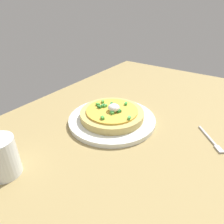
% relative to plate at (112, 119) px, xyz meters
% --- Properties ---
extents(dining_table, '(1.17, 0.89, 0.03)m').
position_rel_plate_xyz_m(dining_table, '(-0.06, 0.11, -0.02)').
color(dining_table, '#9A8451').
rests_on(dining_table, ground).
extents(plate, '(0.28, 0.28, 0.01)m').
position_rel_plate_xyz_m(plate, '(0.00, 0.00, 0.00)').
color(plate, white).
rests_on(plate, dining_table).
extents(pizza, '(0.20, 0.20, 0.05)m').
position_rel_plate_xyz_m(pizza, '(0.00, 0.00, 0.02)').
color(pizza, tan).
rests_on(pizza, plate).
extents(cup_far, '(0.07, 0.07, 0.09)m').
position_rel_plate_xyz_m(cup_far, '(0.32, -0.07, 0.03)').
color(cup_far, silver).
rests_on(cup_far, dining_table).
extents(fork, '(0.10, 0.09, 0.01)m').
position_rel_plate_xyz_m(fork, '(-0.07, 0.29, -0.00)').
color(fork, '#B7B7BC').
rests_on(fork, dining_table).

